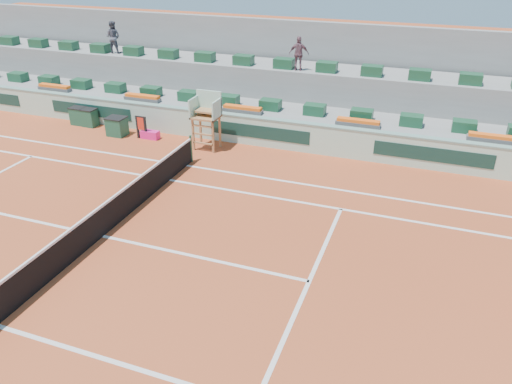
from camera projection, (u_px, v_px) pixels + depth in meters
The scene contains 18 objects.
ground at pixel (103, 236), 15.01m from camera, with size 90.00×90.00×0.00m, color #A2401F.
seating_tier_lower at pixel (236, 112), 23.65m from camera, with size 36.00×4.00×1.20m, color gray.
seating_tier_upper at pixel (248, 88), 24.66m from camera, with size 36.00×2.40×2.60m, color gray.
stadium_back_wall at pixel (259, 63), 25.58m from camera, with size 36.00×0.40×4.40m, color gray.
player_bag at pixel (150, 135), 22.10m from camera, with size 0.81×0.36×0.36m, color #F62088.
spectator_left at pixel (113, 37), 25.53m from camera, with size 0.78×0.61×1.60m, color #4D4E5A.
spectator_mid at pixel (299, 54), 22.22m from camera, with size 0.88×0.37×1.50m, color #734C58.
court_lines at pixel (103, 236), 15.01m from camera, with size 23.89×11.09×0.01m.
tennis_net at pixel (100, 221), 14.77m from camera, with size 0.10×11.97×1.10m.
advertising_hoarding at pixel (218, 126), 21.79m from camera, with size 36.00×0.34×1.26m.
umpire_chair at pixel (207, 113), 20.55m from camera, with size 1.10×0.90×2.40m.
seat_row_lower at pixel (229, 100), 22.52m from camera, with size 32.90×0.60×0.44m.
seat_row_upper at pixel (243, 60), 23.46m from camera, with size 32.90×0.60×0.44m.
flower_planters at pixel (191, 103), 22.35m from camera, with size 26.80×0.36×0.28m.
drink_cooler_a at pixel (117, 126), 22.36m from camera, with size 0.84×0.73×0.84m.
drink_cooler_b at pixel (90, 117), 23.43m from camera, with size 0.66×0.57×0.84m.
drink_cooler_c at pixel (79, 116), 23.67m from camera, with size 0.70×0.61×0.84m.
towel_rack at pixel (141, 126), 21.91m from camera, with size 0.51×0.09×1.03m.
Camera 1 is at (8.71, -10.34, 8.09)m, focal length 35.00 mm.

